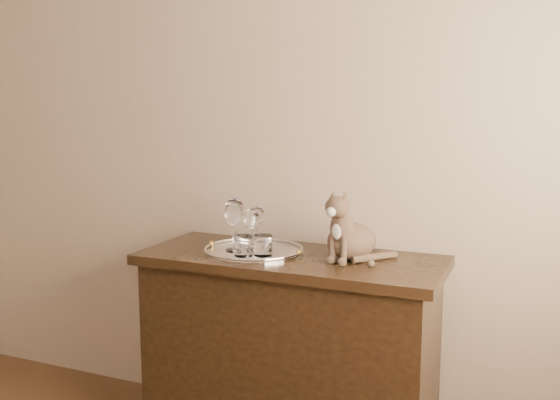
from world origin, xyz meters
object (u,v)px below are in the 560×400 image
(sideboard, at_px, (290,357))
(wine_glass_c, at_px, (233,227))
(tumbler_a, at_px, (263,245))
(cat, at_px, (352,223))
(wine_glass_b, at_px, (257,226))
(tumbler_b, at_px, (244,246))
(wine_glass_a, at_px, (235,222))
(wine_glass_d, at_px, (252,230))
(tray, at_px, (254,251))

(sideboard, height_order, wine_glass_c, wine_glass_c)
(tumbler_a, distance_m, cat, 0.35)
(wine_glass_c, xyz_separation_m, tumbler_a, (0.15, -0.03, -0.06))
(wine_glass_c, distance_m, tumbler_a, 0.16)
(sideboard, bearing_deg, cat, 11.10)
(wine_glass_b, relative_size, tumbler_b, 2.11)
(wine_glass_b, bearing_deg, wine_glass_a, -154.90)
(wine_glass_c, height_order, tumbler_b, wine_glass_c)
(wine_glass_b, height_order, cat, cat)
(wine_glass_c, xyz_separation_m, wine_glass_d, (0.07, 0.03, -0.01))
(wine_glass_d, xyz_separation_m, tumbler_b, (0.01, -0.10, -0.05))
(wine_glass_a, xyz_separation_m, cat, (0.50, 0.02, 0.03))
(sideboard, relative_size, cat, 4.34)
(sideboard, height_order, tumbler_a, tumbler_a)
(sideboard, height_order, tray, tray)
(wine_glass_a, xyz_separation_m, wine_glass_c, (0.03, -0.07, -0.01))
(tray, xyz_separation_m, tumbler_b, (0.00, -0.10, 0.04))
(wine_glass_c, bearing_deg, wine_glass_d, 21.19)
(tray, distance_m, tumbler_a, 0.11)
(wine_glass_c, height_order, wine_glass_d, wine_glass_c)
(sideboard, bearing_deg, wine_glass_b, 159.16)
(tumbler_a, xyz_separation_m, tumbler_b, (-0.07, -0.03, -0.00))
(tray, relative_size, wine_glass_b, 2.35)
(tray, relative_size, tumbler_a, 4.91)
(tray, relative_size, wine_glass_a, 1.95)
(wine_glass_b, relative_size, cat, 0.62)
(tumbler_a, bearing_deg, wine_glass_d, 141.99)
(tray, bearing_deg, cat, 7.79)
(wine_glass_a, bearing_deg, wine_glass_c, -67.00)
(wine_glass_d, bearing_deg, tray, 44.57)
(wine_glass_d, height_order, cat, cat)
(wine_glass_c, relative_size, cat, 0.71)
(sideboard, distance_m, tray, 0.46)
(wine_glass_b, height_order, tumbler_a, wine_glass_b)
(wine_glass_d, relative_size, cat, 0.62)
(sideboard, bearing_deg, wine_glass_a, 173.50)
(sideboard, bearing_deg, wine_glass_c, -170.00)
(tray, bearing_deg, tumbler_a, -43.72)
(tumbler_b, bearing_deg, tray, 92.31)
(wine_glass_b, height_order, wine_glass_c, wine_glass_c)
(sideboard, relative_size, tumbler_b, 14.88)
(wine_glass_b, distance_m, tumbler_b, 0.19)
(wine_glass_d, bearing_deg, wine_glass_a, 155.84)
(sideboard, bearing_deg, tumbler_b, -144.33)
(wine_glass_a, distance_m, wine_glass_b, 0.09)
(wine_glass_b, xyz_separation_m, wine_glass_d, (0.02, -0.08, 0.00))
(tray, height_order, cat, cat)
(wine_glass_b, bearing_deg, tray, -72.97)
(wine_glass_c, relative_size, wine_glass_d, 1.14)
(wine_glass_d, height_order, tumbler_b, wine_glass_d)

